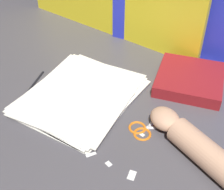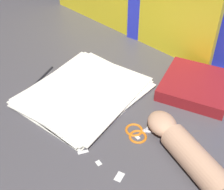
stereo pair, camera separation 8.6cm
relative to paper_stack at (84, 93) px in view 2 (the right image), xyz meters
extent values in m
plane|color=#4C494F|center=(0.08, 0.02, -0.01)|extent=(6.00, 6.00, 0.00)
cube|color=white|center=(0.00, 0.00, -0.01)|extent=(0.29, 0.35, 0.00)
cube|color=white|center=(0.00, 0.00, 0.00)|extent=(0.31, 0.36, 0.00)
cube|color=white|center=(0.00, 0.00, 0.00)|extent=(0.31, 0.37, 0.00)
cube|color=white|center=(0.00, 0.00, 0.00)|extent=(0.29, 0.35, 0.00)
cube|color=white|center=(0.00, 0.00, 0.01)|extent=(0.31, 0.36, 0.00)
cube|color=maroon|center=(0.26, 0.22, 0.01)|extent=(0.24, 0.24, 0.04)
sphere|color=silver|center=(0.23, -0.02, 0.00)|extent=(0.01, 0.01, 0.01)
cylinder|color=silver|center=(0.24, 0.02, 0.00)|extent=(0.02, 0.09, 0.01)
torus|color=orange|center=(0.23, -0.05, 0.00)|extent=(0.05, 0.05, 0.01)
cylinder|color=silver|center=(0.27, 0.00, 0.00)|extent=(0.08, 0.05, 0.01)
torus|color=orange|center=(0.21, -0.03, 0.00)|extent=(0.07, 0.07, 0.01)
cylinder|color=tan|center=(0.39, -0.06, 0.03)|extent=(0.20, 0.14, 0.07)
ellipsoid|color=tan|center=(0.27, 0.00, 0.03)|extent=(0.11, 0.10, 0.05)
cube|color=white|center=(0.15, -0.17, -0.01)|extent=(0.02, 0.03, 0.00)
cube|color=white|center=(0.23, -0.05, -0.01)|extent=(0.02, 0.01, 0.00)
cube|color=white|center=(0.26, -0.18, -0.01)|extent=(0.02, 0.03, 0.00)
cube|color=white|center=(0.20, -0.18, -0.01)|extent=(0.02, 0.02, 0.00)
cylinder|color=black|center=(-0.17, -0.01, 0.00)|extent=(0.04, 0.12, 0.01)
camera|label=1|loc=(0.44, -0.58, 0.60)|focal=50.00mm
camera|label=2|loc=(0.51, -0.54, 0.60)|focal=50.00mm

